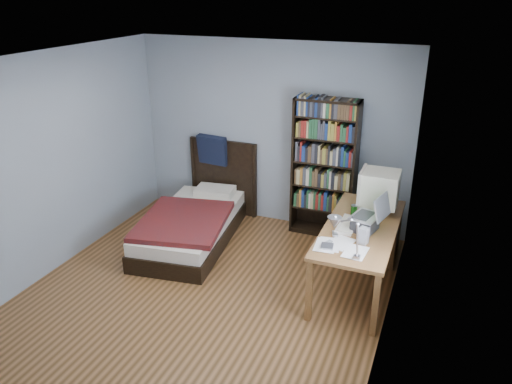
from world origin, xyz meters
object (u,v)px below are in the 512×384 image
crt_monitor (378,189)px  bed (194,221)px  laptop (367,221)px  desk_lamp (339,226)px  soda_can (354,211)px  speaker (363,236)px  desk (367,232)px  keyboard (348,225)px  bookshelf (324,169)px

crt_monitor → bed: 2.42m
laptop → desk_lamp: bearing=-95.3°
desk_lamp → bed: bearing=147.7°
laptop → soda_can: (-0.20, 0.31, -0.05)m
speaker → bed: bed is taller
desk → keyboard: keyboard is taller
laptop → desk_lamp: desk_lamp is taller
crt_monitor → speaker: (0.01, -0.84, -0.19)m
soda_can → bed: (-2.09, 0.07, -0.54)m
laptop → speaker: size_ratio=2.38×
crt_monitor → soda_can: crt_monitor is taller
desk → crt_monitor: 0.59m
soda_can → desk: bearing=63.0°
keyboard → speaker: bearing=-54.1°
keyboard → speaker: (0.23, -0.32, 0.07)m
desk → bookshelf: (-0.70, 0.62, 0.50)m
crt_monitor → bookshelf: bearing=140.7°
soda_can → desk_lamp: bearing=-85.5°
desk → laptop: size_ratio=4.23×
speaker → keyboard: bearing=140.7°
keyboard → bookshelf: size_ratio=0.25×
speaker → bed: size_ratio=0.08×
desk → keyboard: bearing=-104.3°
bookshelf → desk: bearing=-41.2°
desk_lamp → soda_can: bearing=94.5°
keyboard → bed: bearing=171.4°
speaker → soda_can: size_ratio=1.37×
crt_monitor → speaker: bearing=-89.5°
crt_monitor → keyboard: bearing=-113.2°
desk → keyboard: (-0.14, -0.54, 0.32)m
desk → laptop: laptop is taller
laptop → bed: size_ratio=0.20×
keyboard → soda_can: (0.01, 0.28, 0.05)m
keyboard → desk: bearing=76.8°
crt_monitor → desk_lamp: desk_lamp is taller
laptop → keyboard: bearing=173.3°
desk → desk_lamp: desk_lamp is taller
laptop → bookshelf: bookshelf is taller
bed → bookshelf: bearing=27.8°
speaker → crt_monitor: bearing=106.4°
desk → laptop: bearing=-83.2°
keyboard → crt_monitor: bearing=67.9°
soda_can → bookshelf: (-0.57, 0.87, 0.13)m
laptop → bed: 2.39m
crt_monitor → soda_can: bearing=-133.0°
keyboard → bookshelf: (-0.57, 1.15, 0.18)m
laptop → keyboard: (-0.20, 0.02, -0.10)m
keyboard → soda_can: soda_can is taller
bookshelf → bed: bookshelf is taller
laptop → desk_lamp: 1.08m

